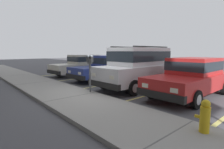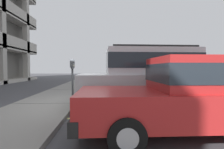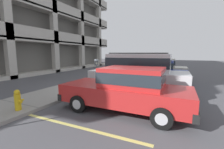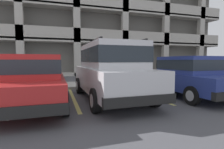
% 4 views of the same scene
% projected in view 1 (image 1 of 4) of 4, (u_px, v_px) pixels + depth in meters
% --- Properties ---
extents(ground_plane, '(80.00, 80.00, 0.10)m').
position_uv_depth(ground_plane, '(100.00, 95.00, 7.39)').
color(ground_plane, '#4C4C51').
extents(sidewalk, '(40.00, 2.20, 0.12)m').
position_uv_depth(sidewalk, '(72.00, 98.00, 6.53)').
color(sidewalk, gray).
rests_on(sidewalk, ground_plane).
extents(parking_stall_lines, '(11.73, 4.80, 0.01)m').
position_uv_depth(parking_stall_lines, '(104.00, 85.00, 9.38)').
color(parking_stall_lines, '#DBD16B').
rests_on(parking_stall_lines, ground_plane).
extents(silver_suv, '(2.11, 4.83, 2.03)m').
position_uv_depth(silver_suv, '(139.00, 66.00, 8.62)').
color(silver_suv, silver).
rests_on(silver_suv, ground_plane).
extents(red_sedan, '(1.86, 4.49, 1.54)m').
position_uv_depth(red_sedan, '(192.00, 76.00, 6.99)').
color(red_sedan, red).
rests_on(red_sedan, ground_plane).
extents(dark_hatchback, '(1.96, 4.54, 1.54)m').
position_uv_depth(dark_hatchback, '(106.00, 67.00, 11.05)').
color(dark_hatchback, navy).
rests_on(dark_hatchback, ground_plane).
extents(blue_coupe, '(1.97, 4.55, 1.54)m').
position_uv_depth(blue_coupe, '(82.00, 64.00, 13.21)').
color(blue_coupe, beige).
rests_on(blue_coupe, ground_plane).
extents(parking_meter_near, '(0.35, 0.12, 1.53)m').
position_uv_depth(parking_meter_near, '(90.00, 65.00, 7.16)').
color(parking_meter_near, '#595B60').
rests_on(parking_meter_near, sidewalk).
extents(fire_hydrant, '(0.30, 0.30, 0.70)m').
position_uv_depth(fire_hydrant, '(205.00, 116.00, 3.61)').
color(fire_hydrant, gold).
rests_on(fire_hydrant, sidewalk).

